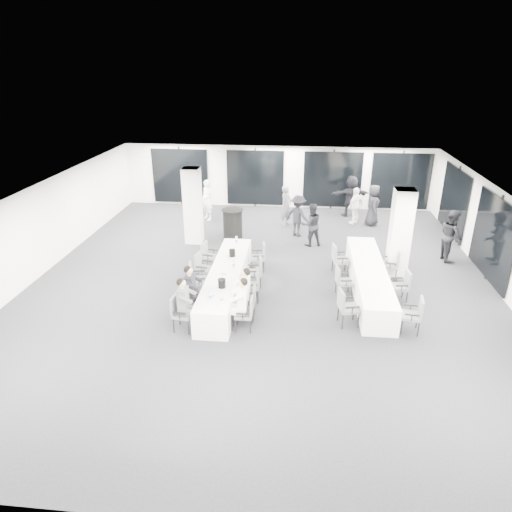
{
  "coord_description": "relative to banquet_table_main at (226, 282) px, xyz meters",
  "views": [
    {
      "loc": [
        1.12,
        -12.51,
        6.3
      ],
      "look_at": [
        -0.13,
        -0.2,
        0.98
      ],
      "focal_mm": 32.0,
      "sensor_mm": 36.0,
      "label": 1
    }
  ],
  "objects": [
    {
      "name": "room",
      "position": [
        1.83,
        1.89,
        1.01
      ],
      "size": [
        14.04,
        16.04,
        2.84
      ],
      "color": "black",
      "rests_on": "ground"
    },
    {
      "name": "column_left",
      "position": [
        -1.85,
        3.97,
        1.02
      ],
      "size": [
        0.6,
        0.6,
        2.8
      ],
      "primitive_type": "cube",
      "color": "white",
      "rests_on": "floor"
    },
    {
      "name": "column_right",
      "position": [
        5.15,
        1.77,
        1.02
      ],
      "size": [
        0.6,
        0.6,
        2.8
      ],
      "primitive_type": "cube",
      "color": "white",
      "rests_on": "floor"
    },
    {
      "name": "banquet_table_main",
      "position": [
        0.0,
        0.0,
        0.0
      ],
      "size": [
        0.9,
        5.0,
        0.75
      ],
      "primitive_type": "cube",
      "color": "white",
      "rests_on": "floor"
    },
    {
      "name": "banquet_table_side",
      "position": [
        4.15,
        0.58,
        0.0
      ],
      "size": [
        0.9,
        5.0,
        0.75
      ],
      "primitive_type": "cube",
      "color": "white",
      "rests_on": "floor"
    },
    {
      "name": "cocktail_table",
      "position": [
        -0.47,
        4.47,
        0.21
      ],
      "size": [
        0.83,
        0.83,
        1.15
      ],
      "color": "black",
      "rests_on": "floor"
    },
    {
      "name": "chair_main_left_near",
      "position": [
        -0.83,
        -2.04,
        0.16
      ],
      "size": [
        0.53,
        0.57,
        0.93
      ],
      "rotation": [
        0.0,
        0.0,
        -1.7
      ],
      "color": "#4D5054",
      "rests_on": "floor"
    },
    {
      "name": "chair_main_left_second",
      "position": [
        -0.83,
        -1.32,
        0.15
      ],
      "size": [
        0.47,
        0.53,
        0.92
      ],
      "rotation": [
        0.0,
        0.0,
        -1.56
      ],
      "color": "#4D5054",
      "rests_on": "floor"
    },
    {
      "name": "chair_main_left_mid",
      "position": [
        -0.84,
        -0.24,
        0.2
      ],
      "size": [
        0.61,
        0.64,
        1.01
      ],
      "rotation": [
        0.0,
        0.0,
        -1.35
      ],
      "color": "#4D5054",
      "rests_on": "floor"
    },
    {
      "name": "chair_main_left_fourth",
      "position": [
        -0.83,
        0.63,
        0.17
      ],
      "size": [
        0.56,
        0.59,
        0.95
      ],
      "rotation": [
        0.0,
        0.0,
        -1.74
      ],
      "color": "#4D5054",
      "rests_on": "floor"
    },
    {
      "name": "chair_main_left_far",
      "position": [
        -0.83,
        1.56,
        0.16
      ],
      "size": [
        0.55,
        0.59,
        0.95
      ],
      "rotation": [
        0.0,
        0.0,
        -1.75
      ],
      "color": "#4D5054",
      "rests_on": "floor"
    },
    {
      "name": "chair_main_right_near",
      "position": [
        0.83,
        -1.88,
        0.13
      ],
      "size": [
        0.46,
        0.51,
        0.89
      ],
      "rotation": [
        0.0,
        0.0,
        1.6
      ],
      "color": "#4D5054",
      "rests_on": "floor"
    },
    {
      "name": "chair_main_right_second",
      "position": [
        0.83,
        -1.31,
        0.15
      ],
      "size": [
        0.48,
        0.53,
        0.92
      ],
      "rotation": [
        0.0,
        0.0,
        1.61
      ],
      "color": "#4D5054",
      "rests_on": "floor"
    },
    {
      "name": "chair_main_right_mid",
      "position": [
        0.83,
        -0.36,
        0.17
      ],
      "size": [
        0.55,
        0.59,
        0.95
      ],
      "rotation": [
        0.0,
        0.0,
        1.74
      ],
      "color": "#4D5054",
      "rests_on": "floor"
    },
    {
      "name": "chair_main_right_fourth",
      "position": [
        0.83,
        0.55,
        0.15
      ],
      "size": [
        0.53,
        0.57,
        0.92
      ],
      "rotation": [
        0.0,
        0.0,
        1.75
      ],
      "color": "#4D5054",
      "rests_on": "floor"
    },
    {
      "name": "chair_main_right_far",
      "position": [
        0.83,
        1.69,
        0.15
      ],
      "size": [
        0.53,
        0.57,
        0.92
      ],
      "rotation": [
        0.0,
        0.0,
        1.73
      ],
      "color": "#4D5054",
      "rests_on": "floor"
    },
    {
      "name": "chair_side_left_near",
      "position": [
        3.32,
        -1.4,
        0.19
      ],
      "size": [
        0.59,
        0.62,
        0.98
      ],
      "rotation": [
        0.0,
        0.0,
        -1.35
      ],
      "color": "#4D5054",
      "rests_on": "floor"
    },
    {
      "name": "chair_side_left_mid",
      "position": [
        3.33,
        0.2,
        0.14
      ],
      "size": [
        0.52,
        0.55,
        0.89
      ],
      "rotation": [
        0.0,
        0.0,
        -1.41
      ],
      "color": "#4D5054",
      "rests_on": "floor"
    },
    {
      "name": "chair_side_left_far",
      "position": [
        3.32,
        1.68,
        0.18
      ],
      "size": [
        0.56,
        0.6,
        0.98
      ],
      "rotation": [
        0.0,
        0.0,
        -1.42
      ],
      "color": "#4D5054",
      "rests_on": "floor"
    },
    {
      "name": "chair_side_right_near",
      "position": [
        4.99,
        -1.58,
        0.16
      ],
      "size": [
        0.53,
        0.58,
        0.94
      ],
      "rotation": [
        0.0,
        0.0,
        1.44
      ],
      "color": "#4D5054",
      "rests_on": "floor"
    },
    {
      "name": "chair_side_right_mid",
      "position": [
        4.99,
        0.03,
        0.16
      ],
      "size": [
        0.51,
        0.56,
        0.94
      ],
      "rotation": [
        0.0,
        0.0,
        1.66
      ],
      "color": "#4D5054",
      "rests_on": "floor"
    },
    {
      "name": "chair_side_right_far",
      "position": [
        4.99,
        1.48,
        0.17
      ],
      "size": [
        0.55,
        0.59,
        0.95
      ],
      "rotation": [
        0.0,
        0.0,
        1.4
      ],
      "color": "#4D5054",
      "rests_on": "floor"
    },
    {
      "name": "seated_guest_a",
      "position": [
        -0.67,
        -2.05,
        0.44
      ],
      "size": [
        0.5,
        0.38,
        1.44
      ],
      "rotation": [
        0.0,
        0.0,
        -1.57
      ],
      "color": "#505357",
      "rests_on": "floor"
    },
    {
      "name": "seated_guest_b",
      "position": [
        -0.67,
        -1.32,
        0.44
      ],
      "size": [
        0.5,
        0.38,
        1.44
      ],
      "rotation": [
        0.0,
        0.0,
        -1.57
      ],
      "color": "black",
      "rests_on": "floor"
    },
    {
      "name": "seated_guest_c",
      "position": [
        0.67,
        -1.89,
        0.44
      ],
      "size": [
        0.5,
        0.38,
        1.44
      ],
      "rotation": [
        0.0,
        0.0,
        1.57
      ],
      "color": "white",
      "rests_on": "floor"
    },
    {
      "name": "seated_guest_d",
      "position": [
        0.67,
        -1.31,
        0.44
      ],
      "size": [
        0.5,
        0.38,
        1.44
      ],
      "rotation": [
        0.0,
        0.0,
        1.57
      ],
      "color": "white",
      "rests_on": "floor"
    },
    {
      "name": "standing_guest_a",
      "position": [
        1.48,
        6.26,
        0.55
      ],
      "size": [
        0.8,
        0.85,
        1.85
      ],
      "primitive_type": "imported",
      "rotation": [
        0.0,
        0.0,
        1.07
      ],
      "color": "#505357",
      "rests_on": "floor"
    },
    {
      "name": "standing_guest_b",
      "position": [
        2.48,
        4.06,
        0.53
      ],
      "size": [
        1.0,
        0.78,
        1.81
      ],
      "primitive_type": "imported",
      "rotation": [
        0.0,
        0.0,
        3.47
      ],
      "color": "black",
      "rests_on": "floor"
    },
    {
      "name": "standing_guest_c",
      "position": [
        1.98,
        5.01,
        0.54
      ],
      "size": [
        1.32,
        1.16,
        1.83
      ],
      "primitive_type": "imported",
      "rotation": [
        0.0,
        0.0,
        2.55
      ],
      "color": "black",
      "rests_on": "floor"
    },
    {
      "name": "standing_guest_d",
      "position": [
        4.33,
        6.71,
        0.5
      ],
      "size": [
        1.11,
        1.15,
        1.74
      ],
      "primitive_type": "imported",
      "rotation": [
        0.0,
        0.0,
        3.99
      ],
      "color": "white",
      "rests_on": "floor"
    },
    {
      "name": "standing_guest_e",
      "position": [
        5.02,
        6.61,
        0.58
      ],
      "size": [
        0.56,
        0.92,
        1.91
      ],
      "primitive_type": "imported",
      "rotation": [
        0.0,
        0.0,
        1.57
      ],
      "color": "black",
      "rests_on": "floor"
    },
    {
      "name": "standing_guest_f",
      "position": [
        4.22,
        7.73,
        0.64
      ],
      "size": [
        1.97,
        1.05,
        2.03
      ],
      "primitive_type": "imported",
      "rotation": [
        0.0,
        0.0,
        3.33
      ],
      "color": "black",
      "rests_on": "floor"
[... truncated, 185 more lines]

